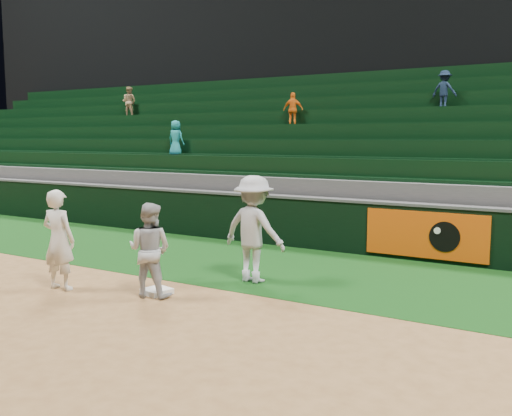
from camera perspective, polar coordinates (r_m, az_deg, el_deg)
The scene contains 9 objects.
ground at distance 9.78m, azimuth -9.09°, elevation -8.86°, with size 70.00×70.00×0.00m, color brown.
foul_grass at distance 12.15m, azimuth 0.12°, elevation -5.61°, with size 36.00×4.20×0.01m, color black.
upper_deck at distance 25.57m, azimuth 17.62°, elevation 14.21°, with size 40.00×12.00×12.00m, color black.
first_base at distance 10.02m, azimuth -9.88°, elevation -8.21°, with size 0.42×0.42×0.09m, color white.
first_baseman at distance 10.58m, azimuth -19.13°, elevation -3.02°, with size 0.65×0.42×1.77m, color silver.
baserunner at distance 9.74m, azimuth -10.59°, elevation -4.14°, with size 0.77×0.60×1.59m, color #A4A7AE.
base_coach at distance 10.48m, azimuth -0.22°, elevation -2.13°, with size 1.27×0.73×1.97m, color #A5A9B3.
field_wall at distance 13.92m, azimuth 4.89°, elevation -1.38°, with size 36.00×0.45×1.25m.
stadium_seating at distance 17.27m, azimuth 10.41°, elevation 3.72°, with size 36.00×5.95×4.85m.
Camera 1 is at (6.11, -7.16, 2.67)m, focal length 40.00 mm.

